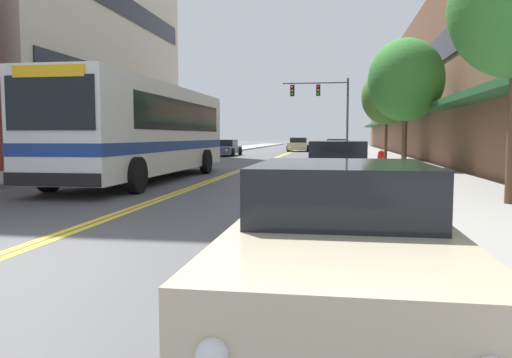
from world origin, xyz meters
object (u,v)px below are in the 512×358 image
Objects in this scene: car_champagne_parked_right_foreground at (341,243)px; car_silver_parked_right_mid at (337,147)px; car_slate_blue_parked_left_mid at (225,148)px; car_red_parked_right_end at (337,151)px; fire_hydrant at (381,162)px; car_black_parked_right_far at (337,169)px; street_tree_right_far at (387,97)px; car_dark_grey_parked_left_near at (188,153)px; traffic_signal_mast at (325,101)px; car_beige_moving_lead at (299,145)px; city_bus at (147,128)px; street_tree_right_mid at (406,80)px.

car_champagne_parked_right_foreground is 0.95× the size of car_silver_parked_right_mid.
car_silver_parked_right_mid is at bearing 89.95° from car_champagne_parked_right_foreground.
car_red_parked_right_end is (8.81, -7.05, 0.01)m from car_slate_blue_parked_left_mid.
car_black_parked_right_far is at bearing -106.79° from fire_hydrant.
street_tree_right_far reaches higher than car_champagne_parked_right_foreground.
car_champagne_parked_right_foreground is at bearing -96.24° from street_tree_right_far.
car_dark_grey_parked_left_near is at bearing -159.90° from car_red_parked_right_end.
traffic_signal_mast is at bearing 111.20° from street_tree_right_far.
car_beige_moving_lead reaches higher than car_slate_blue_parked_left_mid.
fire_hydrant is (1.55, -12.83, -0.00)m from car_red_parked_right_end.
city_bus is 2.47× the size of car_slate_blue_parked_left_mid.
car_red_parked_right_end is 0.79× the size of street_tree_right_far.
street_tree_right_far is at bearing -30.99° from car_slate_blue_parked_left_mid.
street_tree_right_mid is (2.93, -8.56, 3.45)m from car_red_parked_right_end.
car_beige_moving_lead is (-3.82, 37.35, -0.01)m from car_black_parked_right_far.
fire_hydrant is at bearing -83.10° from car_red_parked_right_end.
car_slate_blue_parked_left_mid is 11.28m from car_red_parked_right_end.
car_black_parked_right_far is 1.12× the size of car_red_parked_right_end.
street_tree_right_far reaches higher than car_red_parked_right_end.
car_slate_blue_parked_left_mid is 0.85× the size of street_tree_right_mid.
car_slate_blue_parked_left_mid is 1.01× the size of car_black_parked_right_far.
city_bus is at bearing -79.97° from car_dark_grey_parked_left_near.
city_bus is 1.91× the size of traffic_signal_mast.
traffic_signal_mast is (-1.04, -1.83, 3.85)m from car_silver_parked_right_mid.
car_red_parked_right_end is at bearing 20.10° from car_dark_grey_parked_left_near.
car_champagne_parked_right_foreground is 0.72× the size of traffic_signal_mast.
street_tree_right_mid reaches higher than car_beige_moving_lead.
street_tree_right_far is at bearing 56.91° from city_bus.
traffic_signal_mast reaches higher than fire_hydrant.
street_tree_right_far is (3.00, 18.14, 3.29)m from car_black_parked_right_far.
car_champagne_parked_right_foreground is 27.39m from car_red_parked_right_end.
street_tree_right_mid reaches higher than car_dark_grey_parked_left_near.
car_slate_blue_parked_left_mid is 1.08× the size of car_champagne_parked_right_foreground.
car_slate_blue_parked_left_mid is at bearing -112.13° from car_beige_moving_lead.
car_red_parked_right_end is 1.01× the size of car_beige_moving_lead.
fire_hydrant is (1.61, 5.32, -0.07)m from car_black_parked_right_far.
car_red_parked_right_end is 12.92m from fire_hydrant.
car_black_parked_right_far is (-0.04, -30.27, 0.04)m from car_silver_parked_right_mid.
car_black_parked_right_far is 0.77× the size of traffic_signal_mast.
car_dark_grey_parked_left_near is 12.62m from street_tree_right_far.
car_silver_parked_right_mid reaches higher than car_red_parked_right_end.
car_champagne_parked_right_foreground is 27.74m from street_tree_right_far.
traffic_signal_mast is (7.76, 3.25, 3.88)m from car_slate_blue_parked_left_mid.
car_red_parked_right_end reaches higher than car_dark_grey_parked_left_near.
street_tree_right_far is at bearing 15.25° from car_dark_grey_parked_left_near.
car_slate_blue_parked_left_mid is 1.14× the size of car_beige_moving_lead.
car_beige_moving_lead reaches higher than fire_hydrant.
car_slate_blue_parked_left_mid is at bearing 90.13° from car_dark_grey_parked_left_near.
car_black_parked_right_far is at bearing -84.17° from car_beige_moving_lead.
car_slate_blue_parked_left_mid is 10.16m from car_silver_parked_right_mid.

